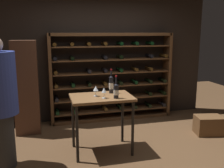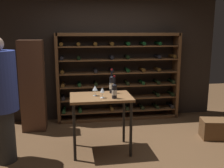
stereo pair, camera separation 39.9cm
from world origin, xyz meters
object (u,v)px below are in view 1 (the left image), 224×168
tasting_table (102,104)px  display_cabinet (26,88)px  wine_crate (209,125)px  person_guest_khaki (0,98)px  wine_bottle_amber_reserve (116,91)px  wine_glass_stemmed_center (96,89)px  wine_glass_stemmed_left (104,91)px  wine_rack (112,77)px  wine_bottle_black_capsule (111,84)px

tasting_table → display_cabinet: bearing=136.0°
wine_crate → person_guest_khaki: bearing=-175.2°
wine_bottle_amber_reserve → person_guest_khaki: bearing=177.9°
wine_glass_stemmed_center → wine_glass_stemmed_left: bearing=-58.0°
wine_crate → wine_glass_stemmed_left: bearing=-171.5°
wine_rack → wine_bottle_black_capsule: (-0.35, -1.30, 0.13)m
wine_glass_stemmed_left → wine_glass_stemmed_center: wine_glass_stemmed_left is taller
tasting_table → person_guest_khaki: size_ratio=0.52×
wine_bottle_amber_reserve → display_cabinet: bearing=136.0°
wine_bottle_amber_reserve → wine_glass_stemmed_left: size_ratio=2.15×
person_guest_khaki → display_cabinet: (0.26, 1.24, -0.13)m
wine_glass_stemmed_left → wine_glass_stemmed_center: (-0.09, 0.15, 0.00)m
tasting_table → wine_rack: bearing=69.5°
wine_bottle_amber_reserve → wine_crate: bearing=10.7°
display_cabinet → wine_bottle_amber_reserve: (1.35, -1.30, 0.16)m
wine_glass_stemmed_center → tasting_table: bearing=-15.4°
wine_bottle_black_capsule → wine_glass_stemmed_left: bearing=-122.4°
wine_bottle_amber_reserve → wine_bottle_black_capsule: 0.34m
wine_crate → wine_bottle_black_capsule: (-1.87, -0.02, 0.88)m
wine_glass_stemmed_left → wine_crate: bearing=8.5°
wine_bottle_black_capsule → wine_bottle_amber_reserve: bearing=-92.2°
wine_glass_stemmed_left → wine_bottle_amber_reserve: bearing=-15.4°
wine_glass_stemmed_left → display_cabinet: bearing=133.2°
wine_bottle_amber_reserve → wine_bottle_black_capsule: wine_bottle_black_capsule is taller
wine_rack → tasting_table: size_ratio=2.77×
wine_bottle_black_capsule → display_cabinet: bearing=144.7°
wine_glass_stemmed_center → wine_rack: bearing=66.3°
wine_glass_stemmed_center → wine_bottle_amber_reserve: bearing=-36.7°
person_guest_khaki → wine_bottle_black_capsule: (1.62, 0.28, 0.05)m
person_guest_khaki → wine_glass_stemmed_center: (1.34, 0.14, 0.02)m
tasting_table → wine_glass_stemmed_left: size_ratio=5.87×
wine_rack → wine_glass_stemmed_left: 1.69m
display_cabinet → wine_glass_stemmed_left: (1.18, -1.26, 0.16)m
tasting_table → wine_glass_stemmed_left: (0.01, -0.13, 0.23)m
wine_crate → wine_glass_stemmed_center: bearing=-175.9°
wine_crate → wine_rack: bearing=139.8°
person_guest_khaki → wine_bottle_amber_reserve: 1.61m
display_cabinet → wine_glass_stemmed_center: size_ratio=10.86×
tasting_table → wine_glass_stemmed_center: 0.25m
wine_glass_stemmed_left → tasting_table: bearing=94.3°
wine_rack → person_guest_khaki: wine_rack is taller
wine_glass_stemmed_center → wine_crate: bearing=4.1°
person_guest_khaki → wine_crate: (3.49, 0.30, -0.82)m
wine_rack → person_guest_khaki: (-1.97, -1.58, 0.08)m
person_guest_khaki → wine_bottle_amber_reserve: person_guest_khaki is taller
display_cabinet → wine_bottle_black_capsule: 1.68m
tasting_table → wine_glass_stemmed_left: bearing=-85.7°
wine_bottle_amber_reserve → wine_glass_stemmed_left: bearing=164.6°
wine_crate → wine_bottle_black_capsule: wine_bottle_black_capsule is taller
wine_crate → display_cabinet: (-3.24, 0.95, 0.69)m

